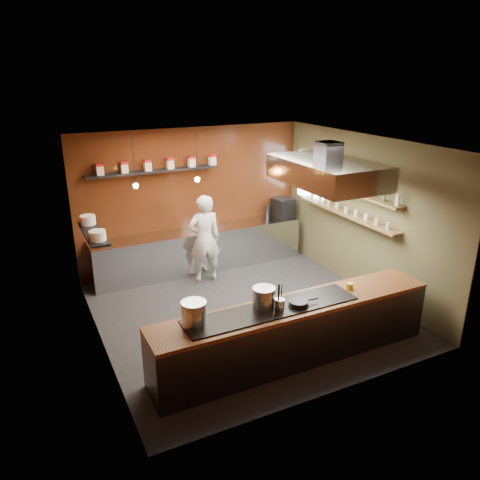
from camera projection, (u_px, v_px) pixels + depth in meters
floor at (246, 312)px, 8.40m from camera, size 5.00×5.00×0.00m
back_wall at (193, 199)px, 9.99m from camera, size 5.00×0.00×5.00m
left_wall at (94, 258)px, 6.85m from camera, size 0.00×5.00×5.00m
right_wall at (363, 214)px, 8.92m from camera, size 0.00×5.00×5.00m
ceiling at (247, 144)px, 7.37m from camera, size 5.00×5.00×0.00m
window_pane at (311, 177)px, 10.20m from camera, size 0.00×1.00×1.00m
prep_counter at (200, 249)px, 10.07m from camera, size 4.60×0.65×0.90m
pass_counter at (295, 331)px, 6.89m from camera, size 4.40×0.72×0.94m
tin_shelf at (152, 171)px, 9.26m from camera, size 2.60×0.26×0.04m
plate_shelf at (93, 233)px, 7.74m from camera, size 0.30×1.40×0.04m
bottle_shelf_upper at (348, 190)px, 8.97m from camera, size 0.26×2.80×0.04m
bottle_shelf_lower at (346, 214)px, 9.13m from camera, size 0.26×2.80×0.04m
extractor_hood at (327, 172)px, 7.74m from camera, size 1.20×2.00×0.72m
pendant_left at (136, 183)px, 8.51m from camera, size 0.10×0.10×0.95m
pendant_right at (197, 177)px, 9.01m from camera, size 0.10×0.10×0.95m
storage_tins at (159, 164)px, 9.28m from camera, size 2.43×0.13×0.22m
plate_stacks at (92, 227)px, 7.70m from camera, size 0.26×1.16×0.16m
bottles at (348, 183)px, 8.92m from camera, size 0.06×2.66×0.24m
wine_glasses at (346, 209)px, 9.10m from camera, size 0.07×2.37×0.13m
stockpot_large at (194, 313)px, 6.11m from camera, size 0.36×0.36×0.33m
stockpot_small at (264, 298)px, 6.55m from camera, size 0.40×0.40×0.30m
utensil_crock at (280, 305)px, 6.49m from camera, size 0.15×0.15×0.18m
frying_pan at (299, 303)px, 6.64m from camera, size 0.46×0.29×0.07m
butter_jar at (350, 286)px, 7.18m from camera, size 0.14×0.14×0.09m
espresso_machine at (283, 207)px, 10.78m from camera, size 0.48×0.46×0.42m
chef at (204, 239)px, 9.38m from camera, size 0.70×0.49×1.81m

